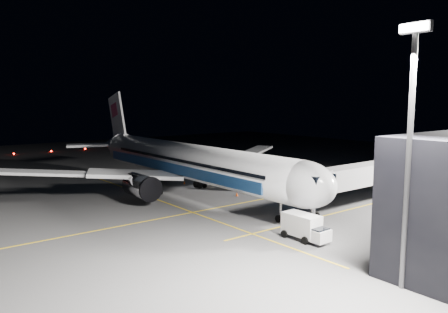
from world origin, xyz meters
name	(u,v)px	position (x,y,z in m)	size (l,w,h in m)	color
ground	(189,194)	(0.00, 0.00, 0.00)	(200.00, 200.00, 0.00)	#4C4C4F
guide_line_main	(228,206)	(10.00, 0.00, 0.01)	(0.25, 80.00, 0.01)	gold
guide_line_cross	(156,199)	(0.00, -6.00, 0.01)	(70.00, 0.25, 0.01)	gold
guide_line_side	(341,212)	(22.00, 10.00, 0.01)	(0.25, 40.00, 0.01)	gold
airliner	(185,161)	(-1.08, 0.00, 5.16)	(61.48, 54.22, 16.64)	silver
jet_bridge	(377,172)	(22.00, 18.06, 4.58)	(3.60, 34.40, 6.30)	#B2B2B7
floodlight_mast_south	(410,134)	(40.00, -6.01, 12.37)	(2.40, 0.67, 20.70)	#59595E
taxiway_lights	(51,151)	(-72.00, 0.00, 0.22)	(0.44, 60.44, 0.44)	#FF140A
service_truck	(305,227)	(27.10, -2.97, 1.48)	(5.46, 2.52, 2.76)	white
baggage_tug	(216,179)	(-4.56, 8.87, 0.86)	(2.81, 2.37, 1.86)	black
safety_cone_a	(248,181)	(-1.54, 13.88, 0.27)	(0.36, 0.36, 0.55)	#FF4D0A
safety_cone_b	(237,194)	(6.00, 5.05, 0.31)	(0.41, 0.41, 0.62)	#FF4D0A
safety_cone_c	(184,182)	(-7.48, 4.00, 0.27)	(0.36, 0.36, 0.54)	#FF4D0A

